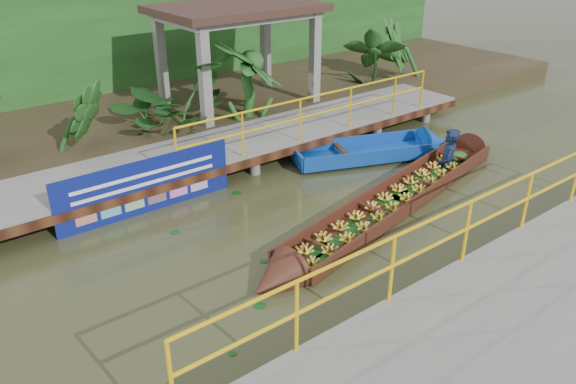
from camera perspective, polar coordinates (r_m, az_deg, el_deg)
ground at (r=10.47m, az=0.63°, el=-4.26°), size 80.00×80.00×0.00m
land_strip at (r=16.42m, az=-16.02°, el=7.05°), size 30.00×8.00×0.45m
far_dock at (r=12.86m, az=-8.87°, el=3.75°), size 16.00×2.06×1.66m
near_dock at (r=8.79m, az=23.84°, el=-11.07°), size 18.00×2.40×1.73m
pavilion at (r=16.11m, az=-5.19°, el=17.11°), size 4.40×3.00×3.00m
foliage_backdrop at (r=18.27m, az=-19.92°, el=14.18°), size 30.00×0.80×4.00m
vendor_boat at (r=12.07m, az=12.39°, el=1.00°), size 8.69×2.63×2.22m
moored_blue_boat at (r=14.16m, az=11.30°, el=4.33°), size 4.11×2.41×0.96m
blue_banner at (r=11.35m, az=-14.17°, el=0.56°), size 3.65×0.04×1.14m
tropical_plants at (r=15.17m, az=-5.28°, el=11.16°), size 14.55×1.55×1.94m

